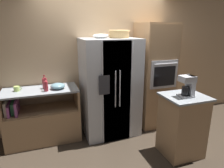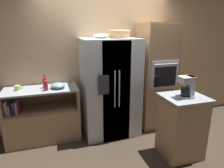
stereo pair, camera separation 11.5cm
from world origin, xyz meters
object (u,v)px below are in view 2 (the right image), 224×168
Objects in this scene: mixing_bowl at (58,85)px; coffee_maker at (187,86)px; wall_oven at (155,76)px; mug at (18,88)px; refrigerator at (110,87)px; fruit_bowl at (101,36)px; wicker_basket at (120,34)px; bottle_short at (46,84)px; bottle_tall at (45,82)px.

coffee_maker reaches higher than mixing_bowl.
wall_oven reaches higher than mug.
refrigerator is 1.39m from coffee_maker.
wall_oven is (0.95, 0.06, 0.14)m from refrigerator.
fruit_bowl is 2.34× the size of mug.
mixing_bowl is at bearing -8.01° from mug.
wicker_basket is 1.52m from bottle_short.
wicker_basket is 1.55× the size of bottle_tall.
wicker_basket is 1.27× the size of fruit_bowl.
mug is (-1.56, 0.12, 0.10)m from refrigerator.
refrigerator is 1.12m from bottle_short.
bottle_tall is at bearing 178.24° from wall_oven.
bottle_tall is 0.44m from mug.
bottle_tall is 0.16m from bottle_short.
coffee_maker is (1.95, -1.20, 0.10)m from bottle_tall.
fruit_bowl is at bearing 128.91° from coffee_maker.
fruit_bowl reaches higher than bottle_tall.
refrigerator is at bearing 127.49° from coffee_maker.
wall_oven is at bearing 83.68° from coffee_maker.
wicker_basket is (0.18, 0.01, 0.96)m from refrigerator.
wall_oven is 1.34m from fruit_bowl.
bottle_short is at bearing -160.95° from mixing_bowl.
wicker_basket is 1.95m from mug.
wicker_basket reaches higher than bottle_tall.
fruit_bowl is 1.25m from bottle_short.
wall_oven is 8.45× the size of mixing_bowl.
fruit_bowl is 1.26× the size of bottle_short.
wall_oven is 2.08m from bottle_tall.
wall_oven is at bearing -1.76° from bottle_tall.
coffee_maker is at bearing -52.51° from refrigerator.
bottle_short is 0.21m from mixing_bowl.
fruit_bowl is 0.92× the size of coffee_maker.
bottle_tall is at bearing 148.32° from coffee_maker.
wall_oven is 6.51× the size of coffee_maker.
mixing_bowl is (-0.79, -0.07, -0.81)m from fruit_bowl.
bottle_tall is 0.98× the size of mixing_bowl.
wicker_basket reaches higher than fruit_bowl.
bottle_short is 1.85× the size of mug.
mixing_bowl is at bearing -24.39° from bottle_tall.
wicker_basket is 2.98× the size of mug.
wall_oven is 8.99× the size of bottle_short.
mug is at bearing 171.99° from mixing_bowl.
wall_oven reaches higher than fruit_bowl.
wicker_basket is (-0.77, -0.05, 0.82)m from wall_oven.
wicker_basket is 0.32m from fruit_bowl.
fruit_bowl is (-0.31, 0.09, -0.04)m from wicker_basket.
bottle_tall is at bearing 94.93° from bottle_short.
wall_oven is at bearing 0.87° from mixing_bowl.
refrigerator is 0.93m from mixing_bowl.
wall_oven is at bearing 3.68° from refrigerator.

